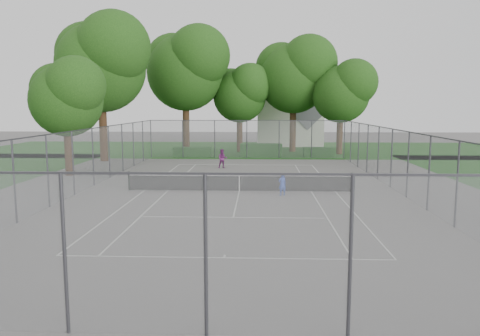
{
  "coord_description": "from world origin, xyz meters",
  "views": [
    {
      "loc": [
        1.09,
        -26.4,
        4.89
      ],
      "look_at": [
        0.0,
        1.0,
        1.2
      ],
      "focal_mm": 35.0,
      "sensor_mm": 36.0,
      "label": 1
    }
  ],
  "objects_px": {
    "tennis_net": "(239,182)",
    "girl_player": "(282,184)",
    "woman_player": "(222,159)",
    "house": "(289,113)"
  },
  "relations": [
    {
      "from": "house",
      "to": "girl_player",
      "type": "relative_size",
      "value": 7.85
    },
    {
      "from": "tennis_net",
      "to": "house",
      "type": "distance_m",
      "value": 31.94
    },
    {
      "from": "house",
      "to": "woman_player",
      "type": "relative_size",
      "value": 6.48
    },
    {
      "from": "tennis_net",
      "to": "girl_player",
      "type": "xyz_separation_m",
      "value": [
        2.4,
        -1.2,
        0.11
      ]
    },
    {
      "from": "girl_player",
      "to": "woman_player",
      "type": "bearing_deg",
      "value": -93.78
    },
    {
      "from": "girl_player",
      "to": "woman_player",
      "type": "height_order",
      "value": "woman_player"
    },
    {
      "from": "house",
      "to": "woman_player",
      "type": "height_order",
      "value": "house"
    },
    {
      "from": "tennis_net",
      "to": "girl_player",
      "type": "distance_m",
      "value": 2.68
    },
    {
      "from": "house",
      "to": "girl_player",
      "type": "height_order",
      "value": "house"
    },
    {
      "from": "tennis_net",
      "to": "woman_player",
      "type": "height_order",
      "value": "woman_player"
    }
  ]
}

